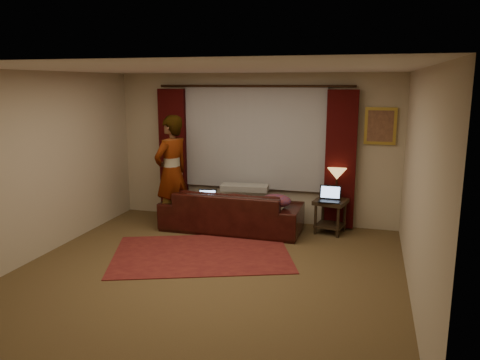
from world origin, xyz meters
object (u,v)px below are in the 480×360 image
end_table (330,216)px  laptop_table (330,194)px  sofa (232,203)px  person (172,172)px  laptop_sofa (207,198)px  tiffany_lamp (337,183)px

end_table → laptop_table: 0.43m
sofa → person: 1.13m
end_table → laptop_sofa: bearing=-166.7°
sofa → end_table: 1.64m
laptop_sofa → tiffany_lamp: tiffany_lamp is taller
laptop_sofa → end_table: (1.98, 0.47, -0.30)m
tiffany_lamp → laptop_table: (-0.08, -0.29, -0.13)m
laptop_table → person: (-2.60, -0.29, 0.27)m
laptop_sofa → tiffany_lamp: size_ratio=0.65×
sofa → end_table: size_ratio=4.14×
tiffany_lamp → person: 2.75m
tiffany_lamp → person: bearing=-167.7°
end_table → tiffany_lamp: (0.07, 0.15, 0.53)m
sofa → laptop_sofa: (-0.37, -0.19, 0.11)m
sofa → end_table: sofa is taller
sofa → laptop_table: (1.60, 0.14, 0.22)m
laptop_sofa → person: person is taller
sofa → tiffany_lamp: tiffany_lamp is taller
sofa → laptop_sofa: sofa is taller
sofa → person: (-1.00, -0.15, 0.49)m
laptop_sofa → tiffany_lamp: 2.15m
person → tiffany_lamp: bearing=125.0°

